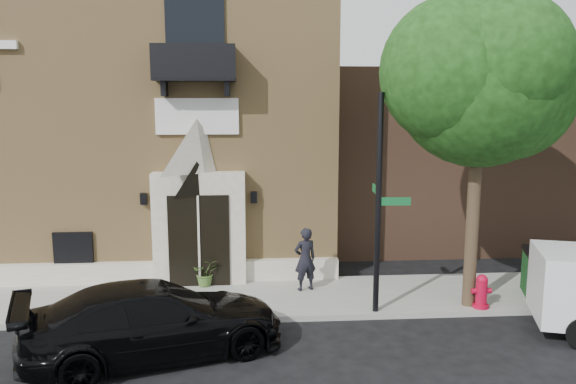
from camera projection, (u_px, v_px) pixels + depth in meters
name	position (u px, v px, depth m)	size (l,w,h in m)	color
ground	(234.00, 324.00, 13.58)	(120.00, 120.00, 0.00)	black
sidewalk	(272.00, 298.00, 15.11)	(42.00, 3.00, 0.15)	gray
church	(154.00, 120.00, 20.43)	(12.20, 11.01, 9.30)	tan
neighbour_building	(534.00, 153.00, 22.77)	(18.00, 8.00, 6.40)	brown
street_tree_left	(483.00, 78.00, 13.39)	(4.97, 4.38, 7.77)	#38281C
black_sedan	(155.00, 320.00, 11.78)	(2.21, 5.43, 1.58)	black
street_sign	(379.00, 204.00, 13.58)	(0.86, 0.86, 5.39)	black
fire_hydrant	(481.00, 291.00, 14.16)	(0.50, 0.40, 0.87)	#B30829
dumpster	(562.00, 273.00, 14.98)	(2.14, 1.60, 1.25)	#0E3313
planter	(206.00, 272.00, 15.84)	(0.71, 0.61, 0.78)	#4A6D2E
pedestrian_near	(305.00, 259.00, 15.41)	(0.64, 0.42, 1.76)	black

